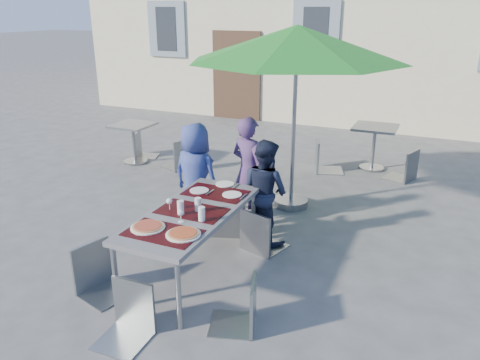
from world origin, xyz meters
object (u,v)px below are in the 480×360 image
at_px(child_2, 265,191).
at_px(bg_chair_l_1, 325,136).
at_px(chair_4, 242,276).
at_px(chair_2, 261,206).
at_px(pizza_near_right, 183,234).
at_px(chair_3, 95,241).
at_px(child_0, 196,175).
at_px(chair_0, 186,194).
at_px(bg_chair_r_0, 180,135).
at_px(chair_1, 228,191).
at_px(patio_umbrella, 297,44).
at_px(child_1, 248,171).
at_px(cafe_table_1, 374,139).
at_px(pizza_near_left, 148,227).
at_px(chair_5, 125,281).
at_px(bg_chair_r_1, 408,146).
at_px(bg_chair_l_0, 141,130).
at_px(dining_table, 192,216).
at_px(cafe_table_0, 134,137).

xyz_separation_m(child_2, bg_chair_l_1, (0.01, 2.87, -0.02)).
bearing_deg(chair_4, chair_2, 105.15).
distance_m(pizza_near_right, chair_3, 0.96).
distance_m(child_0, child_2, 0.99).
xyz_separation_m(chair_0, chair_4, (1.40, -1.43, -0.01)).
xyz_separation_m(chair_4, bg_chair_r_0, (-2.79, 3.64, 0.09)).
xyz_separation_m(chair_1, bg_chair_l_1, (0.48, 2.92, 0.03)).
bearing_deg(bg_chair_r_0, chair_2, -42.96).
height_order(pizza_near_right, patio_umbrella, patio_umbrella).
distance_m(child_1, cafe_table_1, 3.16).
xyz_separation_m(pizza_near_left, chair_5, (0.15, -0.59, -0.21)).
height_order(chair_2, bg_chair_r_1, bg_chair_r_1).
xyz_separation_m(chair_5, patio_umbrella, (0.41, 3.35, 1.73)).
distance_m(bg_chair_l_0, bg_chair_r_1, 4.86).
bearing_deg(pizza_near_left, chair_1, 85.82).
height_order(child_1, bg_chair_r_1, child_1).
distance_m(chair_1, chair_5, 2.14).
xyz_separation_m(chair_1, bg_chair_l_0, (-2.95, 2.35, -0.08)).
relative_size(dining_table, child_0, 1.34).
relative_size(child_2, chair_5, 1.36).
bearing_deg(cafe_table_0, child_1, -27.37).
relative_size(chair_2, chair_4, 1.08).
height_order(chair_0, chair_2, chair_2).
xyz_separation_m(chair_1, cafe_table_1, (1.26, 3.38, -0.04)).
height_order(dining_table, cafe_table_1, cafe_table_1).
relative_size(chair_0, cafe_table_0, 1.25).
xyz_separation_m(cafe_table_0, cafe_table_1, (4.11, 1.41, 0.06)).
distance_m(child_1, bg_chair_r_0, 2.52).
xyz_separation_m(pizza_near_left, child_0, (-0.40, 1.66, -0.08)).
distance_m(child_0, chair_4, 2.25).
relative_size(child_2, bg_chair_r_1, 1.29).
bearing_deg(bg_chair_l_0, patio_umbrella, -18.65).
bearing_deg(child_1, bg_chair_l_0, -12.30).
distance_m(child_2, chair_2, 0.31).
height_order(pizza_near_left, chair_5, chair_5).
height_order(pizza_near_left, cafe_table_0, pizza_near_left).
bearing_deg(bg_chair_r_1, bg_chair_r_0, -164.97).
bearing_deg(chair_3, child_0, 85.74).
relative_size(pizza_near_left, patio_umbrella, 0.11).
bearing_deg(cafe_table_0, bg_chair_l_0, 104.09).
relative_size(chair_3, bg_chair_r_1, 0.99).
distance_m(pizza_near_right, child_2, 1.61).
relative_size(child_1, patio_umbrella, 0.49).
relative_size(child_2, chair_4, 1.42).
distance_m(child_0, cafe_table_1, 3.72).
height_order(child_0, child_1, child_1).
bearing_deg(bg_chair_l_0, bg_chair_r_1, 7.84).
height_order(child_2, chair_5, child_2).
bearing_deg(chair_4, bg_chair_r_1, 78.45).
bearing_deg(bg_chair_l_1, bg_chair_l_0, -170.55).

